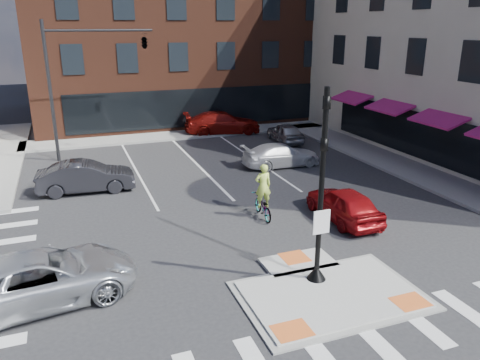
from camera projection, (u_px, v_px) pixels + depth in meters
name	position (u px, v px, depth m)	size (l,w,h in m)	color
ground	(322.00, 288.00, 14.40)	(120.00, 120.00, 0.00)	#28282B
refuge_island	(327.00, 291.00, 14.15)	(5.40, 4.65, 0.13)	gray
sidewalk_e	(399.00, 164.00, 26.86)	(3.00, 24.00, 0.15)	gray
sidewalk_n	(208.00, 132.00, 34.91)	(26.00, 3.00, 0.15)	gray
building_n	(174.00, 23.00, 41.34)	(24.40, 18.40, 15.50)	#502619
building_far_left	(82.00, 48.00, 57.67)	(10.00, 12.00, 10.00)	slate
building_far_right	(181.00, 38.00, 63.46)	(12.00, 12.00, 12.00)	brown
signal_pole	(320.00, 213.00, 14.00)	(0.60, 0.60, 5.98)	black
mast_arm_signal	(120.00, 52.00, 27.26)	(6.10, 2.24, 8.00)	black
silver_suv	(41.00, 278.00, 13.49)	(2.55, 5.52, 1.53)	silver
red_sedan	(344.00, 204.00, 19.24)	(1.65, 4.10, 1.40)	maroon
white_pickup	(281.00, 155.00, 26.62)	(1.83, 4.50, 1.31)	silver
bg_car_dark	(86.00, 177.00, 22.51)	(1.59, 4.55, 1.50)	#27272C
bg_car_silver	(285.00, 133.00, 32.10)	(1.57, 3.90, 1.33)	#9D9FA4
bg_car_red	(222.00, 123.00, 34.56)	(2.28, 5.60, 1.62)	maroon
cyclist	(263.00, 200.00, 19.48)	(0.77, 1.90, 2.32)	#3F3F44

